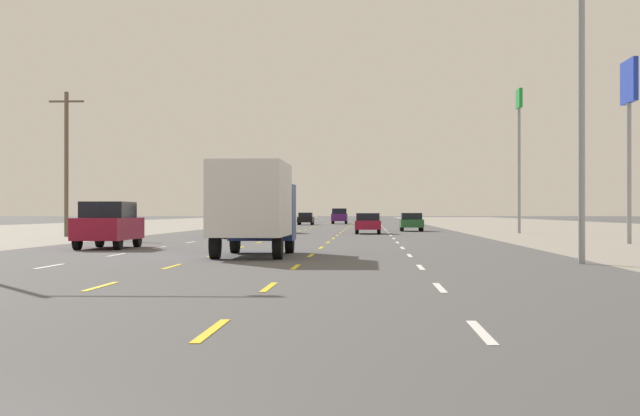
# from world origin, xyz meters

# --- Properties ---
(ground_plane) EXTENTS (572.00, 572.00, 0.00)m
(ground_plane) POSITION_xyz_m (0.00, 66.00, 0.00)
(ground_plane) COLOR #4C4C4F
(lane_markings) EXTENTS (10.64, 227.60, 0.01)m
(lane_markings) POSITION_xyz_m (0.00, 104.50, 0.01)
(lane_markings) COLOR white
(lane_markings) RESTS_ON ground
(box_truck_center_turn_nearest) EXTENTS (2.40, 7.20, 3.23)m
(box_truck_center_turn_nearest) POSITION_xyz_m (-0.20, 28.71, 1.84)
(box_truck_center_turn_nearest) COLOR navy
(box_truck_center_turn_nearest) RESTS_ON ground
(suv_far_left_near) EXTENTS (1.98, 4.90, 1.98)m
(suv_far_left_near) POSITION_xyz_m (-7.24, 35.94, 1.03)
(suv_far_left_near) COLOR maroon
(suv_far_left_near) RESTS_ON ground
(suv_inner_left_mid) EXTENTS (1.98, 4.90, 1.98)m
(suv_inner_left_mid) POSITION_xyz_m (-3.66, 52.92, 1.03)
(suv_inner_left_mid) COLOR navy
(suv_inner_left_mid) RESTS_ON ground
(sedan_inner_right_midfar) EXTENTS (1.80, 4.50, 1.46)m
(sedan_inner_right_midfar) POSITION_xyz_m (3.75, 64.70, 0.76)
(sedan_inner_right_midfar) COLOR maroon
(sedan_inner_right_midfar) RESTS_ON ground
(suv_inner_left_far) EXTENTS (1.98, 4.90, 1.98)m
(suv_inner_left_far) POSITION_xyz_m (-3.28, 67.11, 1.03)
(suv_inner_left_far) COLOR #235B2D
(suv_inner_left_far) RESTS_ON ground
(sedan_far_right_farther) EXTENTS (1.80, 4.50, 1.46)m
(sedan_far_right_farther) POSITION_xyz_m (7.22, 74.36, 0.76)
(sedan_far_right_farther) COLOR #235B2D
(sedan_far_right_farther) RESTS_ON ground
(sedan_far_left_farthest) EXTENTS (1.80, 4.50, 1.46)m
(sedan_far_left_farthest) POSITION_xyz_m (-7.10, 86.05, 0.76)
(sedan_far_left_farthest) COLOR #235B2D
(sedan_far_left_farthest) RESTS_ON ground
(sedan_inner_left_distant_a) EXTENTS (1.80, 4.50, 1.46)m
(sedan_inner_left_distant_a) POSITION_xyz_m (-3.64, 112.18, 0.76)
(sedan_inner_left_distant_a) COLOR black
(sedan_inner_left_distant_a) RESTS_ON ground
(sedan_far_left_distant_b) EXTENTS (1.80, 4.50, 1.46)m
(sedan_far_left_distant_b) POSITION_xyz_m (-6.86, 119.93, 0.76)
(sedan_far_left_distant_b) COLOR white
(sedan_far_left_distant_b) RESTS_ON ground
(suv_center_turn_distant_c) EXTENTS (1.98, 4.90, 1.98)m
(suv_center_turn_distant_c) POSITION_xyz_m (0.07, 121.90, 1.03)
(suv_center_turn_distant_c) COLOR #4C196B
(suv_center_turn_distant_c) RESTS_ON ground
(pole_sign_right_row_1) EXTENTS (0.24, 2.55, 8.93)m
(pole_sign_right_row_1) POSITION_xyz_m (16.43, 43.14, 6.97)
(pole_sign_right_row_1) COLOR gray
(pole_sign_right_row_1) RESTS_ON ground
(pole_sign_right_row_2) EXTENTS (0.24, 1.81, 10.48)m
(pole_sign_right_row_2) POSITION_xyz_m (14.74, 67.29, 7.58)
(pole_sign_right_row_2) COLOR gray
(pole_sign_right_row_2) RESTS_ON ground
(streetlight_right_row_0) EXTENTS (4.29, 0.26, 9.13)m
(streetlight_right_row_0) POSITION_xyz_m (9.69, 24.15, 5.34)
(streetlight_right_row_0) COLOR gray
(streetlight_right_row_0) RESTS_ON ground
(utility_pole_left_row_1) EXTENTS (2.20, 0.26, 9.05)m
(utility_pole_left_row_1) POSITION_xyz_m (-15.06, 55.53, 4.72)
(utility_pole_left_row_1) COLOR brown
(utility_pole_left_row_1) RESTS_ON ground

